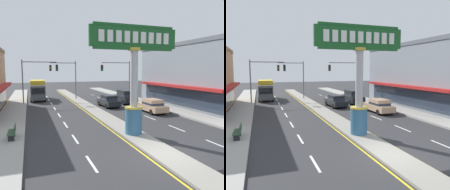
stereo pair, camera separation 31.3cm
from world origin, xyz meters
The scene contains 15 objects.
ground_plane centered at (0.00, 0.00, 0.00)m, with size 160.00×160.00×0.00m, color #303033.
median_strip centered at (0.00, 18.00, 0.07)m, with size 1.83×52.00×0.14m, color gray.
sidewalk_left centered at (-8.87, 16.00, 0.09)m, with size 2.70×60.00×0.18m, color #9E9B93.
sidewalk_right centered at (8.87, 16.00, 0.09)m, with size 2.70×60.00×0.18m, color #9E9B93.
lane_markings centered at (0.00, 16.65, 0.00)m, with size 8.57×52.00×0.01m.
district_sign centered at (0.00, 4.20, 4.15)m, with size 6.59×1.29×7.79m.
storefront_right centered at (14.47, 13.23, 4.10)m, with size 9.29×19.17×8.20m.
traffic_light_left_side centered at (-6.15, 22.72, 4.25)m, with size 4.86×0.46×6.20m.
traffic_light_right_side centered at (6.15, 22.19, 4.25)m, with size 4.86×0.46×6.20m.
traffic_light_median_far centered at (-1.43, 26.00, 4.19)m, with size 4.20×0.46×6.20m.
sedan_near_right_lane centered at (2.57, 17.01, 0.79)m, with size 1.96×4.36×1.53m.
suv_far_right_lane centered at (5.86, 19.10, 0.98)m, with size 1.99×4.61×1.90m.
box_truck_near_left_lane centered at (-5.82, 27.43, 1.69)m, with size 2.38×6.95×3.12m.
sedan_mid_left_lane centered at (5.87, 11.60, 0.79)m, with size 1.87×4.32×1.53m.
street_bench centered at (-8.25, 5.80, 0.65)m, with size 0.48×1.60×0.88m.
Camera 1 is at (-7.06, -10.37, 4.80)m, focal length 36.02 mm.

